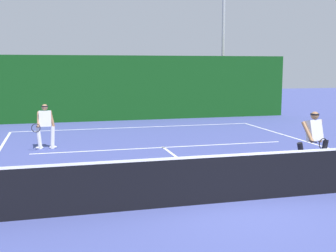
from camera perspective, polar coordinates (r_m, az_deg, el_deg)
ground_plane at (r=9.37m, az=9.08°, el=-9.78°), size 80.00×80.00×0.00m
court_line_baseline_far at (r=20.08m, az=-4.24°, el=-0.18°), size 10.99×0.10×0.01m
court_line_service at (r=15.15m, az=-0.62°, el=-2.83°), size 8.96×0.10×0.01m
court_line_centre at (r=12.25m, az=2.97°, el=-5.44°), size 0.10×6.40×0.01m
tennis_net at (r=9.23m, az=9.15°, el=-6.66°), size 12.04×0.09×1.10m
player_near at (r=12.38m, az=18.67°, el=-1.53°), size 1.13×0.90×1.62m
player_far at (r=15.37m, az=-15.88°, el=0.19°), size 0.80×0.82×1.54m
back_fence_windscreen at (r=22.60m, az=-5.58°, el=4.99°), size 18.00×0.12×3.36m
light_pole at (r=26.08m, az=7.31°, el=12.35°), size 0.55×0.44×7.99m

